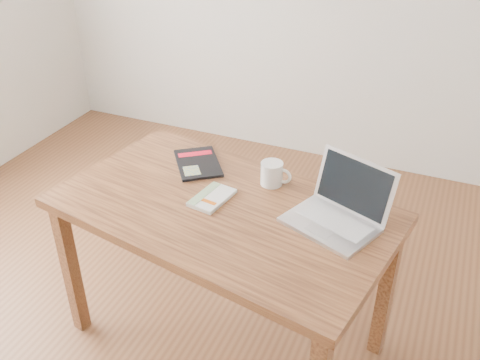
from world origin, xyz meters
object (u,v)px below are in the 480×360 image
at_px(laptop, 339,210).
at_px(coffee_mug, 273,173).
at_px(white_guidebook, 212,198).
at_px(desk, 223,224).
at_px(black_guidebook, 198,163).

relative_size(laptop, coffee_mug, 3.04).
bearing_deg(white_guidebook, laptop, 15.05).
bearing_deg(desk, white_guidebook, 166.50).
distance_m(black_guidebook, coffee_mug, 0.37).
relative_size(desk, laptop, 3.54).
xyz_separation_m(black_guidebook, laptop, (0.69, -0.18, 0.04)).
bearing_deg(white_guidebook, desk, -15.14).
bearing_deg(laptop, black_guidebook, -172.43).
xyz_separation_m(desk, black_guidebook, (-0.24, 0.26, 0.10)).
xyz_separation_m(black_guidebook, coffee_mug, (0.37, -0.02, 0.05)).
xyz_separation_m(desk, coffee_mug, (0.12, 0.23, 0.14)).
bearing_deg(white_guidebook, coffee_mug, 57.43).
relative_size(white_guidebook, black_guidebook, 0.64).
height_order(desk, white_guidebook, white_guidebook).
xyz_separation_m(white_guidebook, laptop, (0.51, 0.05, 0.04)).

